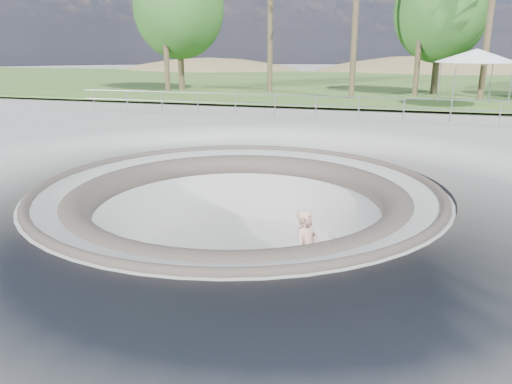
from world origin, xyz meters
TOP-DOWN VIEW (x-y plane):
  - ground at (0.00, 0.00)m, footprint 180.00×180.00m
  - skate_bowl at (0.00, 0.00)m, footprint 14.00×14.00m
  - grass_strip at (0.00, 34.00)m, footprint 180.00×36.00m
  - distant_hills at (3.78, 57.17)m, footprint 103.20×45.00m
  - safety_railing at (0.00, 12.00)m, footprint 25.00×0.06m
  - skateboard at (2.10, -1.74)m, footprint 0.93×0.49m
  - skater at (2.10, -1.74)m, footprint 0.70×0.83m
  - canopy_white at (7.53, 18.00)m, footprint 5.87×5.87m
  - bushy_tree_left at (-11.79, 22.95)m, footprint 6.50×5.91m
  - bushy_tree_mid at (5.95, 24.88)m, footprint 6.04×5.49m

SIDE VIEW (x-z plane):
  - distant_hills at x=3.78m, z-range -21.32..7.28m
  - skate_bowl at x=0.00m, z-range -3.88..0.22m
  - skateboard at x=2.10m, z-range -1.87..-1.78m
  - skater at x=2.10m, z-range -1.81..0.14m
  - ground at x=0.00m, z-range 0.00..0.00m
  - grass_strip at x=0.00m, z-range 0.16..0.28m
  - safety_railing at x=0.00m, z-range 0.18..1.20m
  - canopy_white at x=7.53m, z-range 1.41..4.43m
  - bushy_tree_mid at x=5.95m, z-range 1.22..9.93m
  - bushy_tree_left at x=-11.79m, z-range 1.30..10.67m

